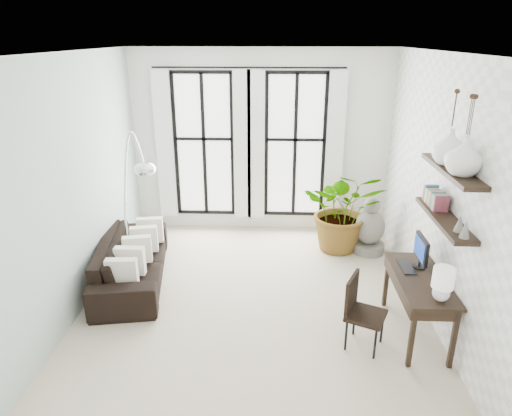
# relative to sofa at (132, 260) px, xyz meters

# --- Properties ---
(floor) EXTENTS (5.00, 5.00, 0.00)m
(floor) POSITION_rel_sofa_xyz_m (1.80, -0.44, -0.32)
(floor) COLOR beige
(floor) RESTS_ON ground
(ceiling) EXTENTS (5.00, 5.00, 0.00)m
(ceiling) POSITION_rel_sofa_xyz_m (1.80, -0.44, 2.88)
(ceiling) COLOR white
(ceiling) RESTS_ON wall_back
(wall_left) EXTENTS (0.00, 5.00, 5.00)m
(wall_left) POSITION_rel_sofa_xyz_m (-0.45, -0.44, 1.28)
(wall_left) COLOR #A8BBB4
(wall_left) RESTS_ON floor
(wall_right) EXTENTS (0.00, 5.00, 5.00)m
(wall_right) POSITION_rel_sofa_xyz_m (4.05, -0.44, 1.28)
(wall_right) COLOR white
(wall_right) RESTS_ON floor
(wall_back) EXTENTS (4.50, 0.00, 4.50)m
(wall_back) POSITION_rel_sofa_xyz_m (1.80, 2.06, 1.28)
(wall_back) COLOR white
(wall_back) RESTS_ON floor
(windows) EXTENTS (3.26, 0.13, 2.65)m
(windows) POSITION_rel_sofa_xyz_m (1.60, 1.99, 1.24)
(windows) COLOR white
(windows) RESTS_ON wall_back
(wall_shelves) EXTENTS (0.25, 1.30, 0.60)m
(wall_shelves) POSITION_rel_sofa_xyz_m (3.91, -1.09, 1.40)
(wall_shelves) COLOR black
(wall_shelves) RESTS_ON wall_right
(sofa) EXTENTS (1.22, 2.33, 0.65)m
(sofa) POSITION_rel_sofa_xyz_m (0.00, 0.00, 0.00)
(sofa) COLOR black
(sofa) RESTS_ON floor
(throw_pillows) EXTENTS (0.40, 1.52, 0.40)m
(throw_pillows) POSITION_rel_sofa_xyz_m (0.10, 0.00, 0.18)
(throw_pillows) COLOR silver
(throw_pillows) RESTS_ON sofa
(plant) EXTENTS (1.40, 1.25, 1.41)m
(plant) POSITION_rel_sofa_xyz_m (3.18, 1.19, 0.38)
(plant) COLOR #2D7228
(plant) RESTS_ON floor
(desk) EXTENTS (0.55, 1.30, 1.16)m
(desk) POSITION_rel_sofa_xyz_m (3.75, -1.18, 0.39)
(desk) COLOR black
(desk) RESTS_ON floor
(desk_chair) EXTENTS (0.55, 0.55, 0.87)m
(desk_chair) POSITION_rel_sofa_xyz_m (3.03, -1.35, 0.17)
(desk_chair) COLOR black
(desk_chair) RESTS_ON floor
(arc_lamp) EXTENTS (0.71, 0.46, 2.18)m
(arc_lamp) POSITION_rel_sofa_xyz_m (0.11, 0.12, 1.23)
(arc_lamp) COLOR silver
(arc_lamp) RESTS_ON floor
(buddha) EXTENTS (0.52, 0.52, 0.94)m
(buddha) POSITION_rel_sofa_xyz_m (3.62, 1.09, 0.07)
(buddha) COLOR slate
(buddha) RESTS_ON floor
(vase_a) EXTENTS (0.37, 0.37, 0.38)m
(vase_a) POSITION_rel_sofa_xyz_m (3.91, -1.38, 1.94)
(vase_a) COLOR white
(vase_a) RESTS_ON shelf_upper
(vase_b) EXTENTS (0.37, 0.37, 0.38)m
(vase_b) POSITION_rel_sofa_xyz_m (3.91, -0.98, 1.94)
(vase_b) COLOR white
(vase_b) RESTS_ON shelf_upper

